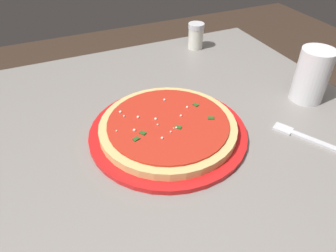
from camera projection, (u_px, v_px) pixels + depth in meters
restaurant_table at (182, 187)px, 0.70m from camera, size 0.85×0.89×0.74m
serving_plate at (168, 132)px, 0.62m from camera, size 0.31×0.31×0.01m
pizza at (168, 126)px, 0.61m from camera, size 0.27×0.27×0.02m
cup_tall_drink at (312, 75)px, 0.69m from camera, size 0.07×0.07×0.12m
fork at (315, 141)px, 0.60m from camera, size 0.11×0.17×0.00m
parmesan_shaker at (196, 36)px, 0.92m from camera, size 0.05×0.05×0.07m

